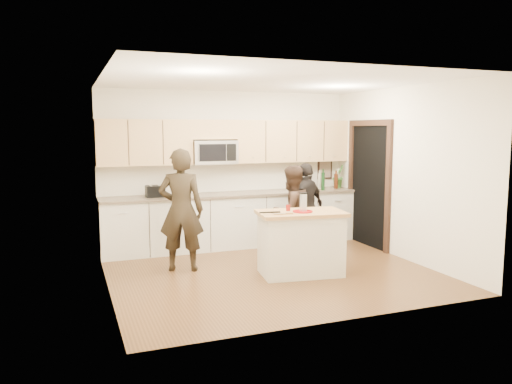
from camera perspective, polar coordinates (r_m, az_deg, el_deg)
name	(u,v)px	position (r m, az deg, el deg)	size (l,w,h in m)	color
floor	(270,271)	(7.29, 1.66, -9.06)	(4.50, 4.50, 0.00)	brown
room_shell	(271,151)	(7.00, 1.71, 4.66)	(4.52, 4.02, 2.71)	beige
back_cabinetry	(233,220)	(8.72, -2.60, -3.18)	(4.50, 0.66, 0.94)	beige
upper_cabinetry	(232,141)	(8.73, -2.74, 5.89)	(4.50, 0.33, 0.75)	tan
microwave	(214,152)	(8.60, -4.84, 4.56)	(0.76, 0.41, 0.40)	silver
doorway	(369,180)	(8.90, 12.80, 1.32)	(0.06, 1.25, 2.20)	black
framed_picture	(325,169)	(9.66, 7.87, 2.61)	(0.30, 0.03, 0.38)	black
dish_towel	(182,205)	(8.24, -8.48, -1.54)	(0.34, 0.60, 0.48)	white
island	(301,243)	(7.07, 5.13, -5.79)	(1.29, 0.86, 0.90)	beige
red_plate	(303,211)	(6.94, 5.35, -2.22)	(0.28, 0.28, 0.02)	#9C0E0E
box_grater	(303,201)	(6.94, 5.43, -1.08)	(0.09, 0.07, 0.25)	silver
drink_glass	(288,208)	(6.89, 3.69, -1.89)	(0.06, 0.06, 0.11)	maroon
cutting_board	(282,213)	(6.79, 3.02, -2.39)	(0.27, 0.17, 0.02)	#A98246
tongs	(270,212)	(6.71, 1.60, -2.33)	(0.29, 0.03, 0.02)	black
knife	(279,214)	(6.65, 2.61, -2.47)	(0.19, 0.02, 0.01)	silver
toaster	(155,191)	(8.30, -11.46, 0.08)	(0.30, 0.23, 0.19)	black
bottle_cluster	(325,179)	(9.32, 7.91, 1.45)	(0.75, 0.30, 0.38)	black
orchid	(339,176)	(9.52, 9.41, 1.81)	(0.25, 0.20, 0.45)	#36692A
woman_left	(181,210)	(7.24, -8.55, -2.05)	(0.65, 0.42, 1.77)	black
woman_center	(291,213)	(7.79, 4.03, -2.40)	(0.72, 0.56, 1.49)	black
woman_right	(306,207)	(8.40, 5.78, -1.73)	(0.87, 0.36, 1.49)	black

